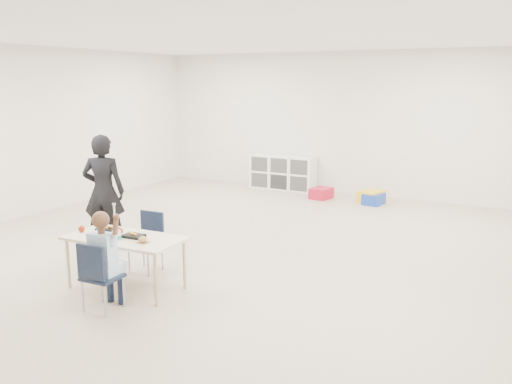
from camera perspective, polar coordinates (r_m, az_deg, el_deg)
The scene contains 16 objects.
room at distance 6.89m, azimuth -3.41°, elevation 4.76°, with size 9.00×9.02×2.80m.
table at distance 6.06m, azimuth -13.52°, elevation -7.22°, with size 1.30×0.69×0.58m.
chair_near at distance 5.56m, azimuth -15.86°, elevation -8.46°, with size 0.34×0.32×0.70m, color black, non-canonical shape.
chair_far at distance 6.53m, azimuth -11.59°, elevation -5.26°, with size 0.34×0.32×0.70m, color black, non-canonical shape.
child at distance 5.50m, azimuth -15.98°, elevation -6.48°, with size 0.47×0.47×1.10m, color #ADCCEA, non-canonical shape.
lunch_tray_near at distance 5.93m, azimuth -12.76°, elevation -4.53°, with size 0.22×0.16×0.03m, color black.
lunch_tray_far at distance 6.26m, azimuth -15.39°, elevation -3.81°, with size 0.22×0.16×0.03m, color black.
milk_carton at distance 5.87m, azimuth -14.48°, elevation -4.41°, with size 0.07×0.07×0.10m, color white.
bread_roll at distance 5.71m, azimuth -11.82°, elevation -4.92°, with size 0.09×0.09×0.07m, color tan.
apple_near at distance 6.06m, azimuth -14.14°, elevation -4.03°, with size 0.07×0.07×0.07m, color maroon.
apple_far at distance 6.28m, azimuth -17.89°, elevation -3.72°, with size 0.07×0.07×0.07m, color maroon.
cubby_shelf at distance 11.34m, azimuth 2.83°, elevation 2.06°, with size 1.40×0.40×0.70m, color white.
adult at distance 7.52m, azimuth -15.75°, elevation 0.05°, with size 0.56×0.37×1.54m, color black.
bin_red at distance 10.50m, azimuth 6.88°, elevation -0.13°, with size 0.33×0.42×0.21m, color #B4122C.
bin_yellow at distance 10.27m, azimuth 12.04°, elevation -0.51°, with size 0.36×0.47×0.23m, color yellow.
bin_blue at distance 10.17m, azimuth 12.28°, elevation -0.72°, with size 0.32×0.41×0.20m, color #1539A3.
Camera 1 is at (3.59, -5.83, 2.21)m, focal length 38.00 mm.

